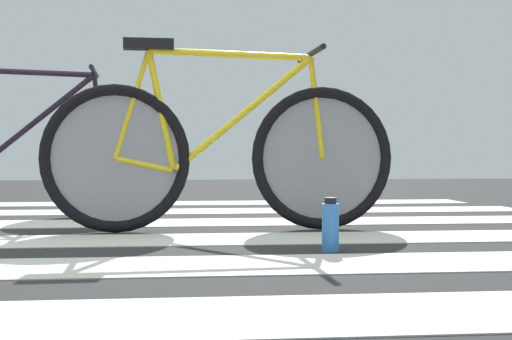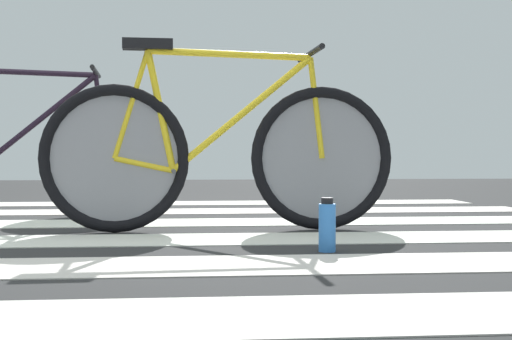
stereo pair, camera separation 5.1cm
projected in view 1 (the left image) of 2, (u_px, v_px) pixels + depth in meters
ground at (82, 238)px, 3.32m from camera, size 18.00×14.00×0.02m
crosswalk_markings at (82, 241)px, 3.13m from camera, size 5.48×5.03×0.00m
bicycle_1_of_2 at (220, 153)px, 3.52m from camera, size 1.74×0.52×0.93m
bicycle_2_of_2 at (17, 153)px, 4.29m from camera, size 1.74×0.52×0.93m
water_bottle at (330, 226)px, 2.80m from camera, size 0.07×0.07×0.21m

